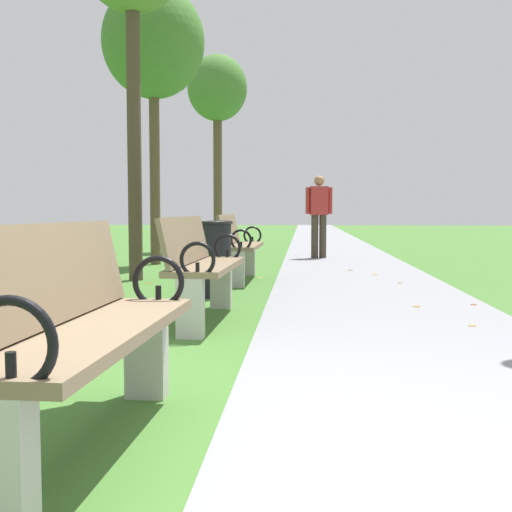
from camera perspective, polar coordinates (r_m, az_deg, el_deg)
name	(u,v)px	position (r m, az deg, el deg)	size (l,w,h in m)	color
ground_plane	(206,460)	(2.55, -4.53, -17.76)	(80.00, 80.00, 0.00)	#42722D
paved_walkway	(326,240)	(20.37, 6.34, 1.41)	(2.20, 44.00, 0.02)	gray
park_bench_1	(79,330)	(2.59, -15.56, -6.39)	(0.53, 1.62, 0.90)	#7A664C
park_bench_2	(202,265)	(5.46, -4.91, -0.81)	(0.51, 1.61, 0.90)	#7A664C
park_bench_3	(239,245)	(8.59, -1.54, 0.98)	(0.49, 1.61, 0.90)	#7A664C
tree_2	(153,44)	(11.75, -9.19, 18.29)	(1.78, 1.78, 4.86)	brown
tree_3	(217,92)	(15.61, -3.49, 14.47)	(1.42, 1.42, 4.65)	brown
pedestrian_walking	(319,212)	(12.58, 5.67, 3.96)	(0.53, 0.26, 1.62)	#3D3328
trash_bin	(211,258)	(7.06, -4.02, -0.20)	(0.48, 0.48, 0.84)	black
scattered_leaves	(312,325)	(5.23, 5.07, -6.23)	(4.05, 10.62, 0.02)	#AD6B23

